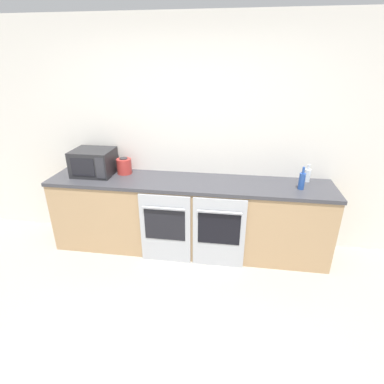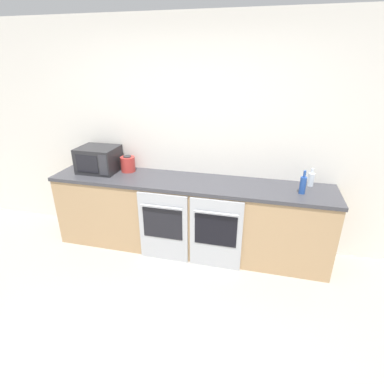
% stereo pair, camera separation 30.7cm
% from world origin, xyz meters
% --- Properties ---
extents(ground_plane, '(16.00, 16.00, 0.00)m').
position_xyz_m(ground_plane, '(0.00, 0.00, 0.00)').
color(ground_plane, gray).
extents(wall_back, '(10.00, 0.06, 2.60)m').
position_xyz_m(wall_back, '(0.00, 1.95, 1.30)').
color(wall_back, silver).
rests_on(wall_back, ground_plane).
extents(counter_back, '(3.22, 0.61, 0.88)m').
position_xyz_m(counter_back, '(0.00, 1.63, 0.44)').
color(counter_back, tan).
rests_on(counter_back, ground_plane).
extents(oven_left, '(0.57, 0.06, 0.83)m').
position_xyz_m(oven_left, '(-0.21, 1.32, 0.42)').
color(oven_left, '#A8AAAF').
rests_on(oven_left, ground_plane).
extents(oven_right, '(0.57, 0.06, 0.83)m').
position_xyz_m(oven_right, '(0.38, 1.32, 0.42)').
color(oven_right, '#A8AAAF').
rests_on(oven_right, ground_plane).
extents(microwave, '(0.46, 0.39, 0.30)m').
position_xyz_m(microwave, '(-1.14, 1.68, 1.03)').
color(microwave, '#232326').
rests_on(microwave, counter_back).
extents(bottle_clear, '(0.07, 0.07, 0.20)m').
position_xyz_m(bottle_clear, '(1.32, 1.81, 0.96)').
color(bottle_clear, silver).
rests_on(bottle_clear, counter_back).
extents(bottle_blue, '(0.06, 0.06, 0.25)m').
position_xyz_m(bottle_blue, '(1.21, 1.58, 0.98)').
color(bottle_blue, '#234793').
rests_on(bottle_blue, counter_back).
extents(kettle, '(0.17, 0.17, 0.19)m').
position_xyz_m(kettle, '(-0.80, 1.76, 0.98)').
color(kettle, '#B2332D').
rests_on(kettle, counter_back).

